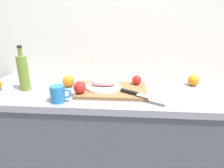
{
  "coord_description": "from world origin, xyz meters",
  "views": [
    {
      "loc": [
        -0.04,
        -1.2,
        1.36
      ],
      "look_at": [
        -0.13,
        -0.05,
        0.95
      ],
      "focal_mm": 31.07,
      "sensor_mm": 36.0,
      "label": 1
    }
  ],
  "objects_px": {
    "chef_knife": "(137,94)",
    "olive_oil_bottle": "(23,72)",
    "white_plate": "(103,87)",
    "coffee_mug_1": "(58,94)",
    "cutting_board": "(112,90)",
    "fish_fillet": "(103,83)"
  },
  "relations": [
    {
      "from": "chef_knife",
      "to": "olive_oil_bottle",
      "type": "height_order",
      "value": "olive_oil_bottle"
    },
    {
      "from": "white_plate",
      "to": "olive_oil_bottle",
      "type": "relative_size",
      "value": 0.78
    },
    {
      "from": "white_plate",
      "to": "olive_oil_bottle",
      "type": "height_order",
      "value": "olive_oil_bottle"
    },
    {
      "from": "white_plate",
      "to": "coffee_mug_1",
      "type": "bearing_deg",
      "value": -141.44
    },
    {
      "from": "olive_oil_bottle",
      "to": "chef_knife",
      "type": "bearing_deg",
      "value": -7.26
    },
    {
      "from": "white_plate",
      "to": "chef_knife",
      "type": "height_order",
      "value": "chef_knife"
    },
    {
      "from": "cutting_board",
      "to": "coffee_mug_1",
      "type": "bearing_deg",
      "value": -148.38
    },
    {
      "from": "white_plate",
      "to": "chef_knife",
      "type": "distance_m",
      "value": 0.24
    },
    {
      "from": "coffee_mug_1",
      "to": "white_plate",
      "type": "bearing_deg",
      "value": 38.56
    },
    {
      "from": "chef_knife",
      "to": "coffee_mug_1",
      "type": "relative_size",
      "value": 2.18
    },
    {
      "from": "white_plate",
      "to": "cutting_board",
      "type": "bearing_deg",
      "value": -7.66
    },
    {
      "from": "chef_knife",
      "to": "olive_oil_bottle",
      "type": "distance_m",
      "value": 0.73
    },
    {
      "from": "coffee_mug_1",
      "to": "fish_fillet",
      "type": "bearing_deg",
      "value": 38.56
    },
    {
      "from": "white_plate",
      "to": "coffee_mug_1",
      "type": "xyz_separation_m",
      "value": [
        -0.23,
        -0.19,
        0.02
      ]
    },
    {
      "from": "white_plate",
      "to": "fish_fillet",
      "type": "xyz_separation_m",
      "value": [
        0.0,
        0.0,
        0.03
      ]
    },
    {
      "from": "white_plate",
      "to": "fish_fillet",
      "type": "height_order",
      "value": "fish_fillet"
    },
    {
      "from": "white_plate",
      "to": "coffee_mug_1",
      "type": "distance_m",
      "value": 0.3
    },
    {
      "from": "fish_fillet",
      "to": "coffee_mug_1",
      "type": "bearing_deg",
      "value": -141.44
    },
    {
      "from": "fish_fillet",
      "to": "coffee_mug_1",
      "type": "xyz_separation_m",
      "value": [
        -0.23,
        -0.19,
        -0.01
      ]
    },
    {
      "from": "white_plate",
      "to": "coffee_mug_1",
      "type": "height_order",
      "value": "coffee_mug_1"
    },
    {
      "from": "white_plate",
      "to": "coffee_mug_1",
      "type": "relative_size",
      "value": 1.87
    },
    {
      "from": "cutting_board",
      "to": "coffee_mug_1",
      "type": "distance_m",
      "value": 0.34
    }
  ]
}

